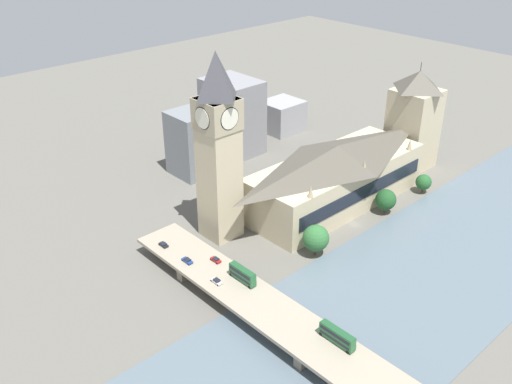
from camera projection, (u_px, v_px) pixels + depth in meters
name	position (u px, v px, depth m)	size (l,w,h in m)	color
ground_plane	(355.00, 225.00, 230.15)	(600.00, 600.00, 0.00)	#605E56
river_water	(439.00, 265.00, 205.42)	(64.25, 360.00, 0.30)	slate
parliament_hall	(336.00, 175.00, 240.22)	(30.19, 83.37, 26.72)	#C1B28E
clock_tower	(218.00, 143.00, 205.93)	(13.91, 13.91, 72.36)	#C1B28E
victoria_tower	(414.00, 120.00, 268.55)	(19.38, 19.38, 51.06)	#C1B28E
road_bridge	(315.00, 344.00, 163.06)	(160.50, 17.00, 6.21)	gray
double_decker_bus_lead	(337.00, 336.00, 160.57)	(11.82, 2.49, 4.74)	#235B33
double_decker_bus_rear	(242.00, 274.00, 185.99)	(10.98, 2.53, 4.94)	#235B33
car_northbound_lead	(216.00, 260.00, 196.67)	(4.13, 1.89, 1.30)	maroon
car_northbound_mid	(164.00, 245.00, 205.01)	(3.87, 1.90, 1.27)	black
car_southbound_lead	(217.00, 281.00, 186.04)	(4.24, 1.89, 1.35)	silver
car_southbound_mid	(187.00, 260.00, 196.21)	(4.36, 1.92, 1.37)	navy
city_block_west	(282.00, 116.00, 315.49)	(19.00, 20.84, 17.01)	#939399
city_block_center	(193.00, 143.00, 265.48)	(19.32, 19.42, 30.39)	slate
city_block_east	(232.00, 116.00, 286.42)	(27.88, 21.56, 37.43)	gray
tree_embankment_near	(386.00, 200.00, 235.54)	(8.72, 8.72, 10.70)	brown
tree_embankment_mid	(316.00, 238.00, 207.82)	(9.88, 9.88, 12.35)	brown
tree_embankment_far	(424.00, 182.00, 251.93)	(7.00, 7.00, 8.74)	brown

